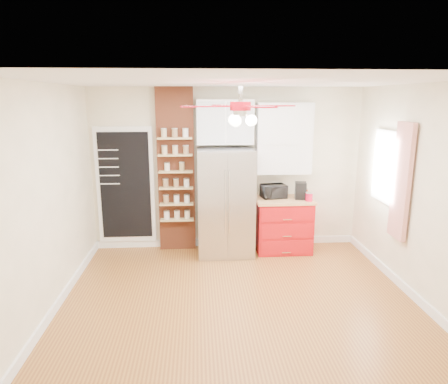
{
  "coord_description": "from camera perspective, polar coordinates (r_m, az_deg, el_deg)",
  "views": [
    {
      "loc": [
        -0.5,
        -4.62,
        2.52
      ],
      "look_at": [
        -0.13,
        0.9,
        1.21
      ],
      "focal_mm": 32.0,
      "sensor_mm": 36.0,
      "label": 1
    }
  ],
  "objects": [
    {
      "name": "canister_left",
      "position": [
        6.57,
        12.06,
        -0.72
      ],
      "size": [
        0.14,
        0.14,
        0.13
      ],
      "primitive_type": "cylinder",
      "rotation": [
        0.0,
        0.0,
        0.3
      ],
      "color": "red",
      "rests_on": "red_cabinet"
    },
    {
      "name": "wall_right",
      "position": [
        5.5,
        26.22,
        -0.39
      ],
      "size": [
        0.02,
        4.0,
        2.7
      ],
      "primitive_type": "cube",
      "color": "#F7EAC6",
      "rests_on": "floor"
    },
    {
      "name": "wall_front",
      "position": [
        2.91,
        6.49,
        -10.49
      ],
      "size": [
        4.5,
        0.02,
        2.7
      ],
      "primitive_type": "cube",
      "color": "#F7EAC6",
      "rests_on": "floor"
    },
    {
      "name": "pantry_jar_beans",
      "position": [
        6.49,
        -6.05,
        3.6
      ],
      "size": [
        0.09,
        0.09,
        0.13
      ],
      "primitive_type": "cylinder",
      "rotation": [
        0.0,
        0.0,
        -0.1
      ],
      "color": "olive",
      "rests_on": "brick_pillar"
    },
    {
      "name": "upper_shelf_unit",
      "position": [
        6.66,
        8.53,
        7.57
      ],
      "size": [
        0.9,
        0.3,
        1.15
      ],
      "primitive_type": "cube",
      "color": "white",
      "rests_on": "wall_back"
    },
    {
      "name": "ceiling_fan",
      "position": [
        4.65,
        2.36,
        12.08
      ],
      "size": [
        1.4,
        1.4,
        0.44
      ],
      "color": "silver",
      "rests_on": "ceiling"
    },
    {
      "name": "red_cabinet",
      "position": [
        6.78,
        8.43,
        -4.63
      ],
      "size": [
        0.94,
        0.64,
        0.9
      ],
      "color": "#B40E13",
      "rests_on": "floor"
    },
    {
      "name": "brick_pillar",
      "position": [
        6.65,
        -6.85,
        3.05
      ],
      "size": [
        0.6,
        0.16,
        2.7
      ],
      "primitive_type": "cube",
      "color": "brown",
      "rests_on": "floor"
    },
    {
      "name": "wall_left",
      "position": [
        5.08,
        -23.92,
        -1.22
      ],
      "size": [
        0.02,
        4.0,
        2.7
      ],
      "primitive_type": "cube",
      "color": "#F7EAC6",
      "rests_on": "floor"
    },
    {
      "name": "curtain",
      "position": [
        5.75,
        24.01,
        1.39
      ],
      "size": [
        0.06,
        0.4,
        1.55
      ],
      "primitive_type": "cube",
      "color": "red",
      "rests_on": "wall_right"
    },
    {
      "name": "coffee_maker",
      "position": [
        6.66,
        10.88,
        0.19
      ],
      "size": [
        0.2,
        0.2,
        0.28
      ],
      "primitive_type": "cube",
      "rotation": [
        0.0,
        0.0,
        -0.16
      ],
      "color": "black",
      "rests_on": "red_cabinet"
    },
    {
      "name": "wall_back",
      "position": [
        6.74,
        0.43,
        3.28
      ],
      "size": [
        4.5,
        0.02,
        2.7
      ],
      "primitive_type": "cube",
      "color": "#F7EAC6",
      "rests_on": "floor"
    },
    {
      "name": "upper_glass_cabinet",
      "position": [
        6.47,
        0.12,
        10.0
      ],
      "size": [
        0.9,
        0.35,
        0.7
      ],
      "primitive_type": "cube",
      "color": "white",
      "rests_on": "wall_back"
    },
    {
      "name": "canister_right",
      "position": [
        6.8,
        11.49,
        -0.16
      ],
      "size": [
        0.12,
        0.12,
        0.14
      ],
      "primitive_type": "cylinder",
      "rotation": [
        0.0,
        0.0,
        0.38
      ],
      "color": "#A82809",
      "rests_on": "red_cabinet"
    },
    {
      "name": "toaster_oven",
      "position": [
        6.68,
        7.08,
        0.11
      ],
      "size": [
        0.45,
        0.34,
        0.22
      ],
      "primitive_type": "imported",
      "rotation": [
        0.0,
        0.0,
        0.19
      ],
      "color": "black",
      "rests_on": "red_cabinet"
    },
    {
      "name": "ceiling",
      "position": [
        4.65,
        2.4,
        15.48
      ],
      "size": [
        4.5,
        4.5,
        0.0
      ],
      "primitive_type": "plane",
      "color": "white",
      "rests_on": "wall_back"
    },
    {
      "name": "pantry_jar_oats",
      "position": [
        6.53,
        -8.13,
        3.55
      ],
      "size": [
        0.12,
        0.12,
        0.12
      ],
      "primitive_type": "cylinder",
      "rotation": [
        0.0,
        0.0,
        0.42
      ],
      "color": "beige",
      "rests_on": "brick_pillar"
    },
    {
      "name": "fridge",
      "position": [
        6.48,
        0.23,
        -1.44
      ],
      "size": [
        0.9,
        0.7,
        1.75
      ],
      "primitive_type": "cube",
      "color": "silver",
      "rests_on": "floor"
    },
    {
      "name": "floor",
      "position": [
        5.29,
        2.1,
        -15.21
      ],
      "size": [
        4.5,
        4.5,
        0.0
      ],
      "primitive_type": "plane",
      "color": "#946225",
      "rests_on": "ground"
    },
    {
      "name": "window",
      "position": [
        6.24,
        22.19,
        3.34
      ],
      "size": [
        0.04,
        0.75,
        1.05
      ],
      "primitive_type": "cube",
      "color": "white",
      "rests_on": "wall_right"
    },
    {
      "name": "chalkboard",
      "position": [
        6.84,
        -13.9,
        0.9
      ],
      "size": [
        0.95,
        0.05,
        1.95
      ],
      "color": "white",
      "rests_on": "wall_back"
    }
  ]
}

